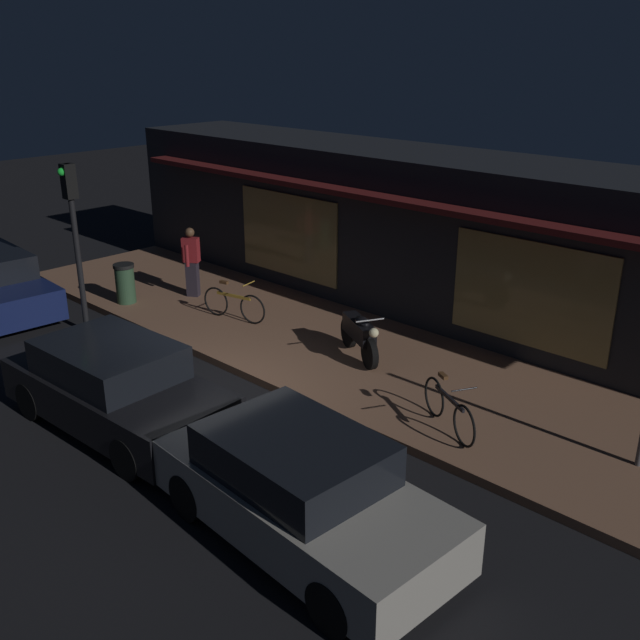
{
  "coord_description": "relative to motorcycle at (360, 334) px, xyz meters",
  "views": [
    {
      "loc": [
        9.09,
        -6.8,
        5.82
      ],
      "look_at": [
        0.32,
        2.4,
        0.95
      ],
      "focal_mm": 40.55,
      "sensor_mm": 36.0,
      "label": 1
    }
  ],
  "objects": [
    {
      "name": "ground_plane",
      "position": [
        -0.83,
        -2.96,
        -0.65
      ],
      "size": [
        60.0,
        60.0,
        0.0
      ],
      "primitive_type": "plane",
      "color": "black"
    },
    {
      "name": "sidewalk_slab",
      "position": [
        -0.83,
        0.04,
        -0.57
      ],
      "size": [
        18.0,
        4.0,
        0.15
      ],
      "primitive_type": "cube",
      "color": "#8C6047",
      "rests_on": "ground_plane"
    },
    {
      "name": "storefront_building",
      "position": [
        -0.83,
        3.43,
        1.16
      ],
      "size": [
        18.0,
        3.3,
        3.6
      ],
      "color": "black",
      "rests_on": "ground_plane"
    },
    {
      "name": "motorcycle",
      "position": [
        0.0,
        0.0,
        0.0
      ],
      "size": [
        1.56,
        0.94,
        0.97
      ],
      "color": "black",
      "rests_on": "sidewalk_slab"
    },
    {
      "name": "bicycle_parked",
      "position": [
        2.82,
        -1.15,
        -0.14
      ],
      "size": [
        1.48,
        0.83,
        0.91
      ],
      "color": "black",
      "rests_on": "sidewalk_slab"
    },
    {
      "name": "bicycle_extra",
      "position": [
        -3.34,
        -0.32,
        -0.14
      ],
      "size": [
        1.63,
        0.49,
        0.91
      ],
      "color": "black",
      "rests_on": "sidewalk_slab"
    },
    {
      "name": "person_photographer",
      "position": [
        -5.29,
        0.04,
        0.38
      ],
      "size": [
        0.44,
        0.56,
        1.67
      ],
      "color": "#28232D",
      "rests_on": "sidewalk_slab"
    },
    {
      "name": "trash_bin",
      "position": [
        -6.04,
        -1.33,
        -0.03
      ],
      "size": [
        0.48,
        0.48,
        0.93
      ],
      "color": "#2D4C33",
      "rests_on": "sidewalk_slab"
    },
    {
      "name": "traffic_light_pole",
      "position": [
        -5.37,
        -2.76,
        1.83
      ],
      "size": [
        0.24,
        0.33,
        3.6
      ],
      "color": "black",
      "rests_on": "ground_plane"
    },
    {
      "name": "parked_car_far",
      "position": [
        -1.27,
        -4.5,
        0.06
      ],
      "size": [
        4.18,
        1.95,
        1.42
      ],
      "color": "black",
      "rests_on": "ground_plane"
    },
    {
      "name": "parked_car_across",
      "position": [
        2.89,
        -4.49,
        0.06
      ],
      "size": [
        4.2,
        2.01,
        1.42
      ],
      "color": "black",
      "rests_on": "ground_plane"
    }
  ]
}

